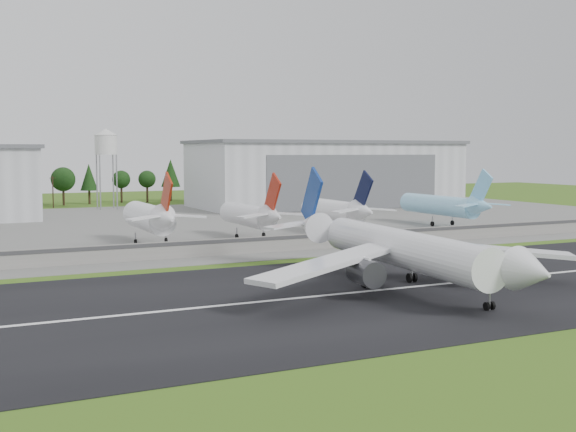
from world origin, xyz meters
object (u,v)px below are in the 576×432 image
parked_jet_red_b (253,215)px  parked_jet_navy (339,211)px  parked_jet_skyblue (446,205)px  main_airliner (404,257)px  parked_jet_red_a (152,217)px

parked_jet_red_b → parked_jet_navy: 23.54m
parked_jet_skyblue → main_airliner: bearing=-131.7°
parked_jet_red_b → main_airliner: bearing=-92.6°
main_airliner → parked_jet_red_b: 67.03m
main_airliner → parked_jet_red_a: main_airliner is taller
parked_jet_red_a → parked_jet_red_b: 24.31m
main_airliner → parked_jet_skyblue: bearing=-126.8°
parked_jet_red_a → parked_jet_red_b: bearing=-0.2°
parked_jet_skyblue → parked_jet_red_a: bearing=-176.7°
parked_jet_red_a → parked_jet_navy: 47.84m
main_airliner → parked_jet_red_a: size_ratio=1.89×
parked_jet_skyblue → parked_jet_red_b: bearing=-175.3°
parked_jet_red_b → parked_jet_navy: parked_jet_navy is taller
parked_jet_navy → parked_jet_skyblue: bearing=7.6°
parked_jet_red_a → parked_jet_navy: parked_jet_red_a is taller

